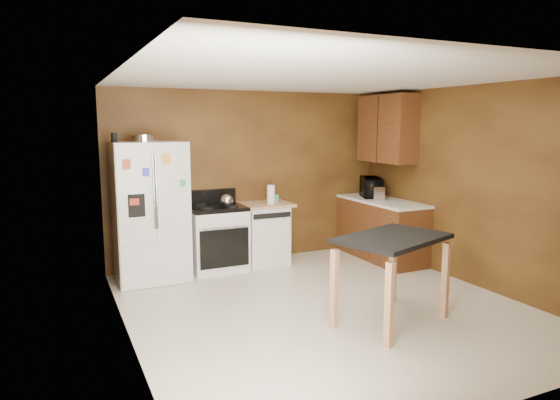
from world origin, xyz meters
TOP-DOWN VIEW (x-y plane):
  - floor at (0.00, 0.00)m, footprint 4.50×4.50m
  - ceiling at (0.00, 0.00)m, footprint 4.50×4.50m
  - wall_back at (0.00, 2.25)m, footprint 4.20×0.00m
  - wall_front at (0.00, -2.25)m, footprint 4.20×0.00m
  - wall_left at (-2.10, 0.00)m, footprint 0.00×4.50m
  - wall_right at (2.10, 0.00)m, footprint 0.00×4.50m
  - roasting_pan at (-1.58, 1.92)m, footprint 0.35×0.35m
  - pen_cup at (-1.96, 1.77)m, footprint 0.08×0.08m
  - kettle at (-0.53, 1.80)m, footprint 0.18×0.18m
  - paper_towel at (0.16, 1.86)m, footprint 0.15×0.15m
  - green_canister at (0.28, 1.97)m, footprint 0.12×0.12m
  - toaster at (1.76, 1.52)m, footprint 0.26×0.32m
  - microwave at (1.81, 1.75)m, footprint 0.52×0.60m
  - refrigerator at (-1.55, 1.86)m, footprint 0.90×0.80m
  - gas_range at (-0.64, 1.92)m, footprint 0.76×0.68m
  - dishwasher at (0.08, 1.95)m, footprint 0.78×0.63m
  - right_cabinets at (1.84, 1.48)m, footprint 0.63×1.58m
  - island at (0.39, -0.64)m, footprint 1.30×1.07m

SIDE VIEW (x-z plane):
  - floor at x=0.00m, z-range 0.00..0.00m
  - dishwasher at x=0.08m, z-range 0.01..0.90m
  - gas_range at x=-0.64m, z-range -0.09..1.01m
  - island at x=0.39m, z-range 0.30..1.21m
  - refrigerator at x=-1.55m, z-range 0.00..1.80m
  - right_cabinets at x=1.84m, z-range -0.32..2.13m
  - green_canister at x=0.28m, z-range 0.89..1.00m
  - kettle at x=-0.53m, z-range 0.90..1.08m
  - toaster at x=1.76m, z-range 0.90..1.10m
  - paper_towel at x=0.16m, z-range 0.89..1.16m
  - microwave at x=1.81m, z-range 0.90..1.18m
  - wall_back at x=0.00m, z-range -0.85..3.35m
  - wall_front at x=0.00m, z-range -0.85..3.35m
  - wall_left at x=-2.10m, z-range -1.00..3.50m
  - wall_right at x=2.10m, z-range -1.00..3.50m
  - roasting_pan at x=-1.58m, z-range 1.80..1.89m
  - pen_cup at x=-1.96m, z-range 1.80..1.92m
  - ceiling at x=0.00m, z-range 2.50..2.50m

